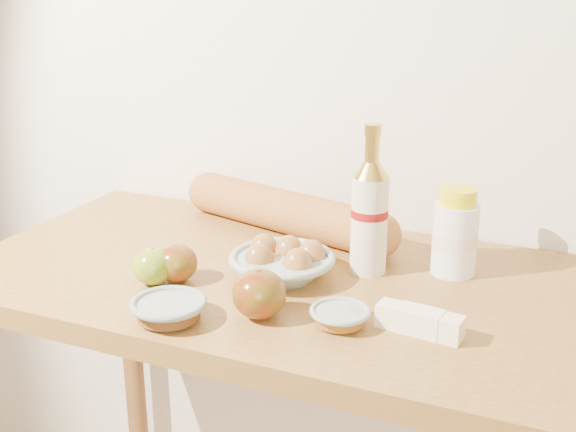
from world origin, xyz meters
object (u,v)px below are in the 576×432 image
(bourbon_bottle, at_px, (370,214))
(egg_bowl, at_px, (283,262))
(table, at_px, (295,337))
(cream_bottle, at_px, (455,234))
(baguette, at_px, (286,212))

(bourbon_bottle, xyz_separation_m, egg_bowl, (-0.13, -0.08, -0.08))
(table, xyz_separation_m, bourbon_bottle, (0.11, 0.07, 0.23))
(bourbon_bottle, xyz_separation_m, cream_bottle, (0.14, 0.05, -0.04))
(bourbon_bottle, xyz_separation_m, baguette, (-0.21, 0.13, -0.06))
(egg_bowl, distance_m, baguette, 0.23)
(egg_bowl, bearing_deg, baguette, 111.97)
(cream_bottle, bearing_deg, table, -138.56)
(egg_bowl, bearing_deg, table, 36.85)
(table, distance_m, egg_bowl, 0.15)
(cream_bottle, relative_size, egg_bowl, 0.79)
(table, height_order, egg_bowl, egg_bowl)
(baguette, bearing_deg, egg_bowl, -52.96)
(table, height_order, cream_bottle, cream_bottle)
(cream_bottle, xyz_separation_m, egg_bowl, (-0.27, -0.13, -0.05))
(table, relative_size, bourbon_bottle, 4.50)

